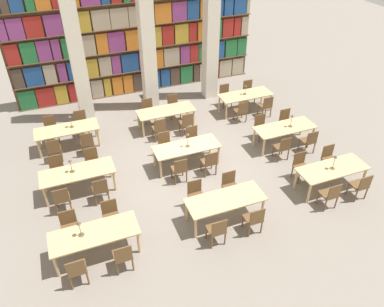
{
  "coord_description": "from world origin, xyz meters",
  "views": [
    {
      "loc": [
        -3.34,
        -8.83,
        7.32
      ],
      "look_at": [
        0.0,
        -0.25,
        0.65
      ],
      "focal_mm": 35.0,
      "sensor_mm": 36.0,
      "label": 1
    }
  ],
  "objects_px": {
    "chair_18": "(210,162)",
    "chair_34": "(266,106)",
    "chair_1": "(69,226)",
    "chair_28": "(159,128)",
    "chair_15": "(92,161)",
    "chair_16": "(180,169)",
    "chair_9": "(301,165)",
    "chair_17": "(165,144)",
    "chair_19": "(193,138)",
    "pillar_right": "(211,24)",
    "chair_11": "(329,158)",
    "reading_table_3": "(78,174)",
    "chair_12": "(62,198)",
    "desk_lamp_5": "(70,119)",
    "chair_27": "(81,122)",
    "chair_13": "(57,169)",
    "reading_table_7": "(166,112)",
    "chair_0": "(77,270)",
    "reading_table_5": "(285,129)",
    "pillar_center": "(146,32)",
    "chair_7": "(230,185)",
    "reading_table_8": "(245,96)",
    "chair_23": "(286,121)",
    "chair_22": "(309,141)",
    "chair_2": "(123,256)",
    "reading_table_4": "(186,148)",
    "chair_25": "(51,128)",
    "chair_14": "(100,189)",
    "chair_31": "(174,105)",
    "reading_table_0": "(94,235)",
    "desk_lamp_4": "(292,119)",
    "chair_8": "(330,194)",
    "chair_20": "(283,147)",
    "reading_table_1": "(225,201)",
    "chair_26": "(87,142)",
    "desk_lamp_2": "(70,164)",
    "chair_4": "(217,230)",
    "chair_35": "(249,90)",
    "pillar_left": "(74,41)",
    "chair_24": "(54,149)",
    "chair_21": "(261,126)",
    "reading_table_2": "(332,170)",
    "desk_lamp_3": "(188,137)"
  },
  "relations": [
    {
      "from": "chair_34",
      "to": "chair_0",
      "type": "bearing_deg",
      "value": -146.96
    },
    {
      "from": "chair_14",
      "to": "chair_21",
      "type": "relative_size",
      "value": 1.0
    },
    {
      "from": "chair_18",
      "to": "chair_34",
      "type": "relative_size",
      "value": 1.0
    },
    {
      "from": "chair_8",
      "to": "desk_lamp_5",
      "type": "distance_m",
      "value": 8.36
    },
    {
      "from": "chair_13",
      "to": "desk_lamp_3",
      "type": "height_order",
      "value": "desk_lamp_3"
    },
    {
      "from": "chair_34",
      "to": "chair_35",
      "type": "distance_m",
      "value": 1.38
    },
    {
      "from": "chair_15",
      "to": "desk_lamp_4",
      "type": "relative_size",
      "value": 1.93
    },
    {
      "from": "pillar_right",
      "to": "chair_14",
      "type": "relative_size",
      "value": 6.84
    },
    {
      "from": "chair_1",
      "to": "chair_27",
      "type": "relative_size",
      "value": 1.0
    },
    {
      "from": "chair_15",
      "to": "chair_16",
      "type": "bearing_deg",
      "value": 150.43
    },
    {
      "from": "chair_8",
      "to": "chair_18",
      "type": "bearing_deg",
      "value": 134.23
    },
    {
      "from": "reading_table_4",
      "to": "chair_28",
      "type": "height_order",
      "value": "chair_28"
    },
    {
      "from": "chair_22",
      "to": "reading_table_8",
      "type": "xyz_separation_m",
      "value": [
        -0.62,
        3.29,
        0.17
      ]
    },
    {
      "from": "chair_34",
      "to": "pillar_left",
      "type": "bearing_deg",
      "value": 159.26
    },
    {
      "from": "chair_0",
      "to": "chair_7",
      "type": "bearing_deg",
      "value": 16.76
    },
    {
      "from": "chair_1",
      "to": "chair_28",
      "type": "distance_m",
      "value": 4.91
    },
    {
      "from": "reading_table_0",
      "to": "chair_15",
      "type": "xyz_separation_m",
      "value": [
        0.43,
        3.16,
        -0.17
      ]
    },
    {
      "from": "desk_lamp_2",
      "to": "reading_table_8",
      "type": "bearing_deg",
      "value": 19.9
    },
    {
      "from": "chair_31",
      "to": "chair_19",
      "type": "bearing_deg",
      "value": 86.37
    },
    {
      "from": "chair_25",
      "to": "reading_table_5",
      "type": "bearing_deg",
      "value": 156.13
    },
    {
      "from": "pillar_right",
      "to": "chair_11",
      "type": "relative_size",
      "value": 6.84
    },
    {
      "from": "chair_9",
      "to": "reading_table_2",
      "type": "bearing_deg",
      "value": 129.06
    },
    {
      "from": "chair_13",
      "to": "chair_23",
      "type": "height_order",
      "value": "same"
    },
    {
      "from": "chair_13",
      "to": "reading_table_0",
      "type": "bearing_deg",
      "value": 100.8
    },
    {
      "from": "chair_19",
      "to": "chair_34",
      "type": "distance_m",
      "value": 3.57
    },
    {
      "from": "chair_4",
      "to": "chair_31",
      "type": "bearing_deg",
      "value": 80.39
    },
    {
      "from": "pillar_right",
      "to": "chair_2",
      "type": "bearing_deg",
      "value": -125.86
    },
    {
      "from": "chair_13",
      "to": "reading_table_7",
      "type": "bearing_deg",
      "value": -156.18
    },
    {
      "from": "chair_8",
      "to": "reading_table_5",
      "type": "bearing_deg",
      "value": 80.69
    },
    {
      "from": "chair_11",
      "to": "desk_lamp_2",
      "type": "bearing_deg",
      "value": -13.93
    },
    {
      "from": "pillar_right",
      "to": "reading_table_4",
      "type": "relative_size",
      "value": 2.91
    },
    {
      "from": "chair_1",
      "to": "reading_table_3",
      "type": "relative_size",
      "value": 0.42
    },
    {
      "from": "chair_14",
      "to": "chair_15",
      "type": "xyz_separation_m",
      "value": [
        0.0,
        1.38,
        0.0
      ]
    },
    {
      "from": "reading_table_5",
      "to": "pillar_center",
      "type": "bearing_deg",
      "value": 128.23
    },
    {
      "from": "reading_table_4",
      "to": "chair_12",
      "type": "bearing_deg",
      "value": -169.17
    },
    {
      "from": "chair_34",
      "to": "chair_11",
      "type": "bearing_deg",
      "value": -88.39
    },
    {
      "from": "chair_19",
      "to": "chair_11",
      "type": "bearing_deg",
      "value": 144.1
    },
    {
      "from": "chair_20",
      "to": "chair_15",
      "type": "bearing_deg",
      "value": 165.78
    },
    {
      "from": "chair_13",
      "to": "chair_16",
      "type": "relative_size",
      "value": 1.0
    },
    {
      "from": "reading_table_0",
      "to": "reading_table_7",
      "type": "relative_size",
      "value": 1.0
    },
    {
      "from": "desk_lamp_4",
      "to": "chair_24",
      "type": "xyz_separation_m",
      "value": [
        -7.5,
        1.89,
        -0.55
      ]
    },
    {
      "from": "chair_12",
      "to": "desk_lamp_5",
      "type": "distance_m",
      "value": 3.3
    },
    {
      "from": "chair_34",
      "to": "chair_26",
      "type": "bearing_deg",
      "value": -179.55
    },
    {
      "from": "chair_0",
      "to": "reading_table_8",
      "type": "bearing_deg",
      "value": 38.48
    },
    {
      "from": "chair_9",
      "to": "chair_17",
      "type": "relative_size",
      "value": 1.0
    },
    {
      "from": "reading_table_4",
      "to": "chair_25",
      "type": "distance_m",
      "value": 4.94
    },
    {
      "from": "reading_table_5",
      "to": "reading_table_4",
      "type": "bearing_deg",
      "value": 177.69
    },
    {
      "from": "reading_table_1",
      "to": "chair_26",
      "type": "relative_size",
      "value": 2.35
    },
    {
      "from": "chair_20",
      "to": "reading_table_8",
      "type": "relative_size",
      "value": 0.42
    },
    {
      "from": "chair_0",
      "to": "chair_27",
      "type": "bearing_deg",
      "value": 81.36
    }
  ]
}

